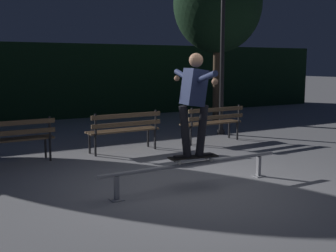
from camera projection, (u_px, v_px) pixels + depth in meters
ground_plane at (193, 186)px, 6.64m from camera, size 90.00×90.00×0.00m
hedge_backdrop at (42, 81)px, 14.56m from camera, size 24.00×1.20×2.55m
grind_rail at (195, 167)px, 6.56m from camera, size 3.15×0.18×0.40m
skateboard at (193, 157)px, 6.52m from camera, size 0.80×0.31×0.09m
skateboarder at (194, 96)px, 6.39m from camera, size 0.63×1.40×1.56m
park_bench_leftmost at (11, 136)px, 7.99m from camera, size 1.61×0.47×0.88m
park_bench_left_center at (124, 127)px, 9.12m from camera, size 1.61×0.47×0.88m
park_bench_right_center at (213, 120)px, 10.26m from camera, size 1.61×0.47×0.88m
tree_far_right at (218, 4)px, 13.55m from camera, size 2.81×2.81×5.30m
lamp_post_right at (223, 40)px, 11.14m from camera, size 0.32×0.32×3.90m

